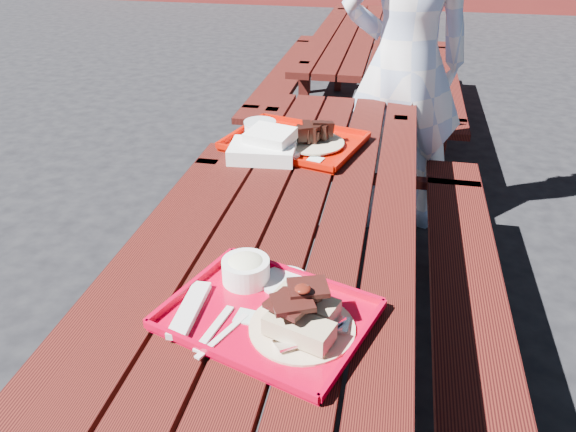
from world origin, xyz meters
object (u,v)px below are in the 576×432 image
Objects in this scene: picnic_table_near at (297,262)px; far_tray at (292,139)px; picnic_table_far at (365,58)px; near_tray at (273,303)px; person at (405,65)px.

far_tray is (-0.12, 0.54, 0.22)m from picnic_table_near.
picnic_table_far is (0.00, 2.80, 0.00)m from picnic_table_near.
picnic_table_far is at bearing 90.59° from near_tray.
person is at bearing 77.41° from picnic_table_near.
picnic_table_near is at bearing 63.15° from person.
picnic_table_far is 4.05× the size of far_tray.
picnic_table_near is 0.55m from near_tray.
picnic_table_near is 1.00× the size of picnic_table_far.
person is at bearing -78.69° from picnic_table_far.
person is (0.42, 0.78, 0.12)m from far_tray.
near_tray is at bearing -81.50° from far_tray.
person is (0.26, 1.83, 0.11)m from near_tray.
far_tray is at bearing -93.08° from picnic_table_far.
picnic_table_far is 3.31m from near_tray.
picnic_table_far is 2.28m from far_tray.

